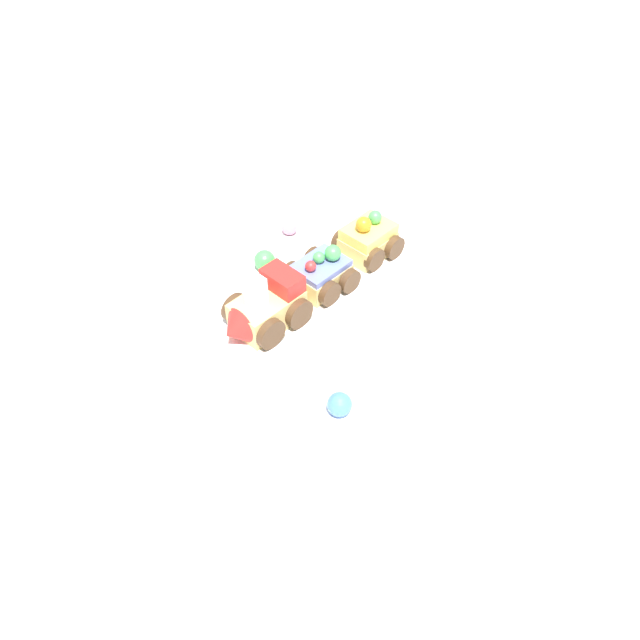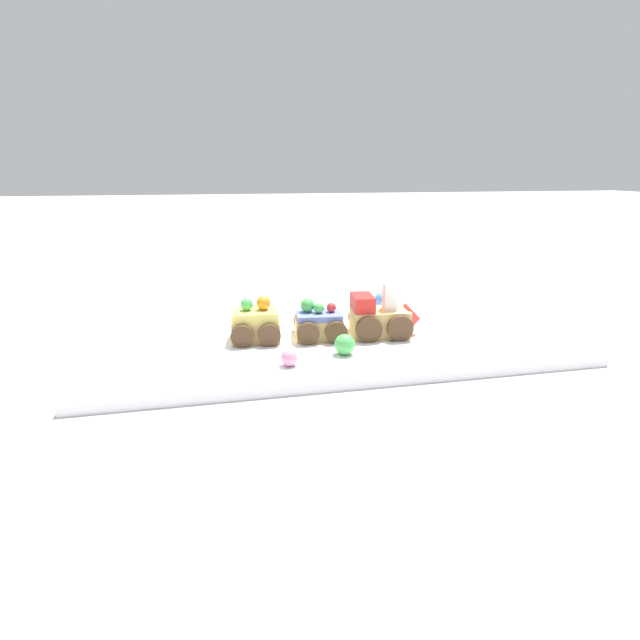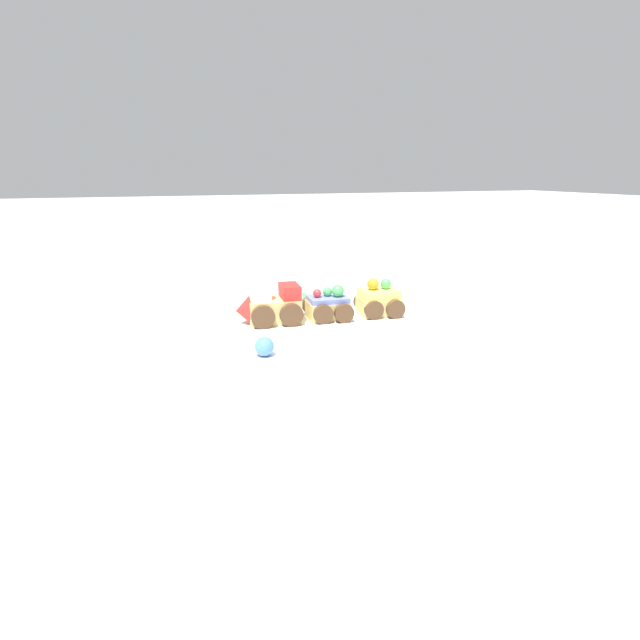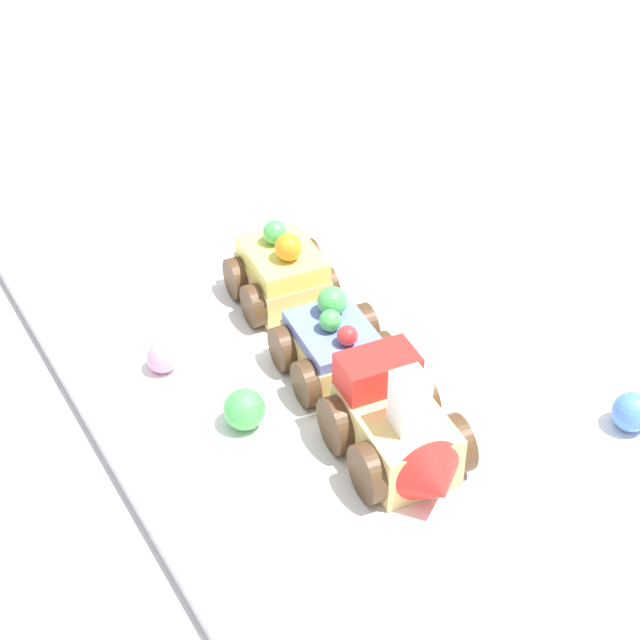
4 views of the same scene
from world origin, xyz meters
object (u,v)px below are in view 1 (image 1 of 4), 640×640
cake_train_locomotive (263,310)px  gumball_pink (289,227)px  cake_car_lemon (368,240)px  gumball_blue (340,404)px  gumball_green (264,261)px  cake_car_blueberry (321,274)px

cake_train_locomotive → gumball_pink: 0.19m
cake_car_lemon → gumball_blue: 0.28m
gumball_blue → gumball_green: 0.26m
cake_car_lemon → gumball_pink: cake_car_lemon is taller
cake_car_lemon → gumball_green: cake_car_lemon is taller
cake_train_locomotive → gumball_blue: 0.16m
cake_car_lemon → gumball_green: 0.15m
gumball_pink → gumball_blue: size_ratio=0.83×
cake_car_blueberry → gumball_green: bearing=-69.4°
gumball_blue → cake_train_locomotive: bearing=-107.9°
cake_car_lemon → gumball_blue: bearing=34.5°
cake_car_lemon → gumball_blue: size_ratio=2.91×
cake_train_locomotive → gumball_green: size_ratio=3.91×
cake_train_locomotive → cake_car_lemon: size_ratio=1.41×
gumball_green → cake_car_blueberry: bearing=105.1°
cake_car_blueberry → gumball_green: 0.08m
cake_car_lemon → gumball_pink: 0.12m
gumball_pink → gumball_blue: 0.33m
cake_car_lemon → gumball_green: size_ratio=2.76×
gumball_blue → gumball_green: (-0.13, -0.23, 0.00)m
gumball_pink → gumball_blue: (0.21, 0.25, 0.00)m
cake_car_lemon → cake_train_locomotive: bearing=-0.0°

